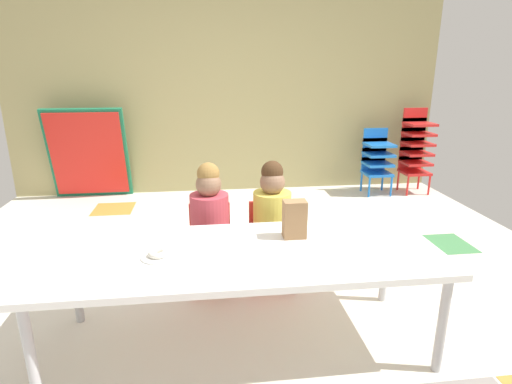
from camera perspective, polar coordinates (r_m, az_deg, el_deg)
ground_plane at (r=3.13m, az=-0.67°, el=-12.42°), size 5.24×4.91×0.02m
back_wall at (r=5.19m, az=-3.80°, el=13.46°), size 5.24×0.10×2.42m
craft_table at (r=2.25m, az=-2.01°, el=-9.09°), size 2.13×0.80×0.58m
seated_child_near_camera at (r=2.82m, az=-6.42°, el=-3.32°), size 0.32×0.32×0.92m
seated_child_middle_seat at (r=2.85m, az=2.20°, el=-2.97°), size 0.33×0.33×0.92m
kid_chair_blue_stack at (r=5.30m, az=16.37°, el=4.64°), size 0.32×0.30×0.80m
kid_chair_red_stack at (r=5.49m, az=21.20°, el=5.88°), size 0.32×0.30×1.04m
folded_activity_table at (r=5.25m, az=-22.17°, el=4.87°), size 0.90×0.29×1.09m
paper_bag_brown at (r=2.37m, az=5.35°, el=-3.77°), size 0.13×0.09×0.22m
paper_plate_near_edge at (r=2.22m, az=-13.33°, el=-8.67°), size 0.18×0.18×0.01m
donut_powdered_on_plate at (r=2.21m, az=-13.36°, el=-8.22°), size 0.10×0.10×0.03m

